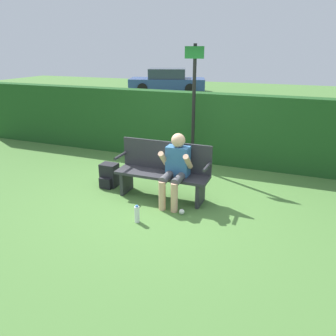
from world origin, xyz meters
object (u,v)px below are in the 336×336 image
person_seated (176,166)px  signpost (194,102)px  backpack (109,176)px  water_bottle (137,214)px  park_bench (163,170)px  parked_car (167,81)px

person_seated → signpost: signpost is taller
backpack → water_bottle: bearing=-43.5°
person_seated → signpost: bearing=98.1°
park_bench → signpost: size_ratio=0.64×
water_bottle → parked_car: (-5.07, 14.13, 0.48)m
person_seated → signpost: size_ratio=0.46×
backpack → signpost: (1.13, 1.51, 1.20)m
person_seated → backpack: bearing=172.5°
backpack → signpost: 2.23m
parked_car → backpack: bearing=-90.5°
person_seated → parked_car: bearing=112.0°
person_seated → water_bottle: size_ratio=4.24×
person_seated → backpack: size_ratio=2.67×
park_bench → person_seated: size_ratio=1.39×
parked_car → water_bottle: bearing=-87.7°
backpack → parked_car: size_ratio=0.09×
signpost → parked_car: (-5.12, 11.60, -0.79)m
backpack → water_bottle: size_ratio=1.59×
water_bottle → signpost: signpost is taller
park_bench → person_seated: person_seated is taller
water_bottle → signpost: 2.84m
person_seated → parked_car: size_ratio=0.25×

